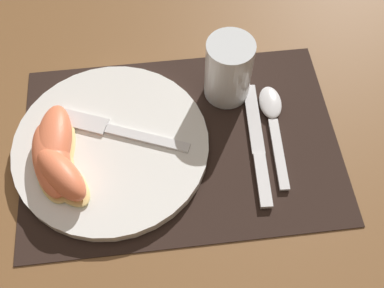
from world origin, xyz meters
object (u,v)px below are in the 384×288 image
citrus_wedge_1 (52,159)px  citrus_wedge_2 (62,175)px  juice_glass (228,73)px  plate (111,146)px  knife (257,145)px  fork (112,129)px  spoon (272,115)px  citrus_wedge_0 (54,146)px

citrus_wedge_1 → citrus_wedge_2: 0.03m
juice_glass → plate: bearing=-155.1°
knife → citrus_wedge_1: 0.29m
juice_glass → knife: size_ratio=0.51×
fork → citrus_wedge_1: size_ratio=1.45×
knife → citrus_wedge_2: citrus_wedge_2 is taller
knife → spoon: 0.06m
spoon → juice_glass: bearing=137.4°
plate → citrus_wedge_0: citrus_wedge_0 is taller
plate → citrus_wedge_1: citrus_wedge_1 is taller
knife → citrus_wedge_0: 0.28m
knife → citrus_wedge_2: size_ratio=1.95×
knife → fork: 0.21m
juice_glass → citrus_wedge_0: size_ratio=0.81×
plate → spoon: plate is taller
citrus_wedge_1 → knife: bearing=1.0°
plate → fork: (0.00, 0.02, 0.01)m
knife → spoon: bearing=56.3°
juice_glass → knife: juice_glass is taller
plate → citrus_wedge_2: bearing=-139.6°
citrus_wedge_1 → fork: bearing=30.6°
spoon → fork: 0.24m
knife → spoon: (0.03, 0.05, 0.00)m
citrus_wedge_0 → citrus_wedge_1: 0.02m
juice_glass → spoon: juice_glass is taller
plate → citrus_wedge_2: 0.09m
citrus_wedge_0 → fork: bearing=19.2°
knife → citrus_wedge_2: 0.27m
fork → citrus_wedge_0: bearing=-160.8°
plate → knife: size_ratio=1.36×
citrus_wedge_0 → citrus_wedge_2: bearing=-75.2°
citrus_wedge_1 → spoon: bearing=9.3°
citrus_wedge_2 → plate: bearing=40.4°
plate → knife: bearing=-5.4°
fork → juice_glass: bearing=18.9°
plate → knife: (0.21, -0.02, -0.01)m
citrus_wedge_2 → fork: bearing=49.4°
juice_glass → fork: size_ratio=0.54×
juice_glass → fork: (-0.18, -0.06, -0.03)m
knife → fork: fork is taller
knife → citrus_wedge_2: (-0.27, -0.03, 0.03)m
plate → citrus_wedge_1: (-0.08, -0.02, 0.02)m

